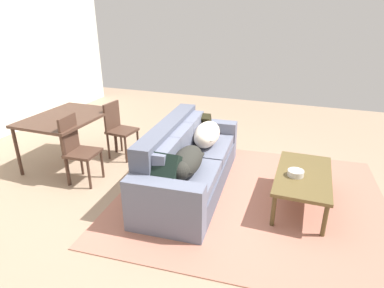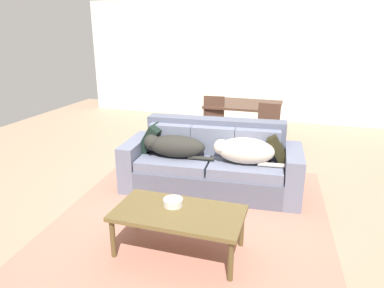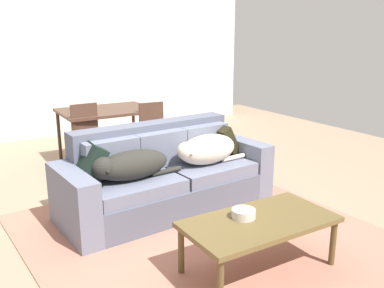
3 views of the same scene
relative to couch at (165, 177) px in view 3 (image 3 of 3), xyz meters
name	(u,v)px [view 3 (image 3 of 3)]	position (x,y,z in m)	size (l,w,h in m)	color
ground_plane	(152,210)	(-0.16, 0.02, -0.35)	(10.00, 10.00, 0.00)	#9F8369
back_partition	(52,62)	(-0.16, 4.02, 1.00)	(8.00, 0.12, 2.70)	silver
area_rug	(210,239)	(0.00, -0.87, -0.34)	(3.00, 3.34, 0.01)	#B1705D
couch	(165,177)	(0.00, 0.00, 0.00)	(2.35, 1.05, 0.90)	#535869
dog_on_left_cushion	(130,165)	(-0.47, -0.17, 0.26)	(0.94, 0.40, 0.29)	#2A2A25
dog_on_right_cushion	(206,150)	(0.43, -0.13, 0.28)	(0.87, 0.40, 0.32)	beige
throw_pillow_by_left_arm	(88,164)	(-0.83, -0.01, 0.29)	(0.14, 0.40, 0.40)	black
throw_pillow_by_right_arm	(222,140)	(0.83, 0.11, 0.28)	(0.12, 0.37, 0.37)	black
coffee_table	(259,225)	(0.06, -1.48, 0.04)	(1.21, 0.63, 0.44)	brown
bowl_on_coffee_table	(244,214)	(-0.03, -1.39, 0.12)	(0.19, 0.19, 0.07)	silver
dining_table	(107,114)	(0.08, 1.98, 0.36)	(1.30, 0.96, 0.78)	#4D3226
dining_chair_near_left	(89,137)	(-0.36, 1.47, 0.17)	(0.43, 0.43, 0.95)	#4D3226
dining_chair_near_right	(154,131)	(0.57, 1.40, 0.16)	(0.43, 0.43, 0.90)	#4D3226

